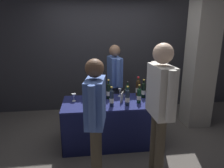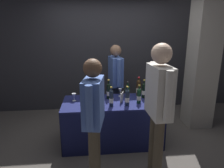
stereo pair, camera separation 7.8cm
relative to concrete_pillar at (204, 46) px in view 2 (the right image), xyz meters
The scene contains 21 objects.
ground_plane 2.43m from the concrete_pillar, 164.33° to the right, with size 12.00×12.00×0.00m, color #514C47.
back_partition 2.11m from the concrete_pillar, 147.69° to the left, with size 7.98×0.12×2.79m, color #2D2D33.
concrete_pillar is the anchor object (origin of this frame).
tasting_table 2.13m from the concrete_pillar, 164.33° to the right, with size 1.61×0.78×0.73m.
featured_wine_bottle 2.35m from the concrete_pillar, behind, with size 0.07×0.07×0.30m.
display_bottle_0 1.48m from the concrete_pillar, 168.80° to the right, with size 0.08×0.08×0.34m.
display_bottle_1 1.98m from the concrete_pillar, 168.96° to the right, with size 0.07×0.07×0.34m.
display_bottle_2 1.65m from the concrete_pillar, 155.66° to the right, with size 0.07×0.07×0.30m.
display_bottle_3 1.45m from the concrete_pillar, 163.28° to the right, with size 0.07×0.07×0.32m.
display_bottle_4 2.07m from the concrete_pillar, 158.55° to the right, with size 0.07×0.07×0.32m.
display_bottle_5 2.11m from the concrete_pillar, behind, with size 0.07×0.07×0.31m.
display_bottle_6 1.75m from the concrete_pillar, 161.95° to the right, with size 0.07×0.07×0.33m.
display_bottle_7 1.85m from the concrete_pillar, 156.03° to the right, with size 0.07×0.07×0.31m.
wine_glass_near_vendor 1.69m from the concrete_pillar, behind, with size 0.07×0.07×0.13m.
wine_glass_mid 2.55m from the concrete_pillar, behind, with size 0.08×0.08×0.13m.
wine_glass_near_taster 1.79m from the concrete_pillar, behind, with size 0.07×0.07×0.14m.
flower_vase 1.61m from the concrete_pillar, 148.90° to the right, with size 0.09×0.09×0.36m.
brochure_stand 1.87m from the concrete_pillar, 161.46° to the right, with size 0.15×0.01×0.17m, color silver.
vendor_presenter 1.76m from the concrete_pillar, behind, with size 0.26×0.61×1.59m.
taster_foreground_right 1.99m from the concrete_pillar, 132.61° to the right, with size 0.24×0.62×1.75m.
taster_foreground_left 2.58m from the concrete_pillar, 146.35° to the right, with size 0.28×0.60×1.58m.
Camera 2 is at (-0.32, -3.17, 1.92)m, focal length 33.00 mm.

